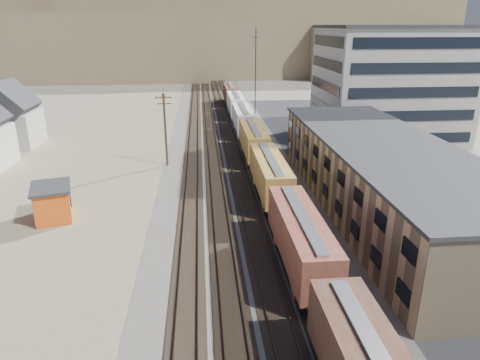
{
  "coord_description": "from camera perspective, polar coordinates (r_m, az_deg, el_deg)",
  "views": [
    {
      "loc": [
        -3.66,
        -15.32,
        18.36
      ],
      "look_at": [
        0.24,
        26.89,
        3.0
      ],
      "focal_mm": 32.0,
      "sensor_mm": 36.0,
      "label": 1
    }
  ],
  "objects": [
    {
      "name": "asphalt_lot",
      "position": [
        59.39,
        20.63,
        0.61
      ],
      "size": [
        26.0,
        120.0,
        0.04
      ],
      "primitive_type": "cube",
      "color": "#232326",
      "rests_on": "ground"
    },
    {
      "name": "dirt_yard",
      "position": [
        60.53,
        -20.67,
        0.95
      ],
      "size": [
        24.0,
        180.0,
        0.03
      ],
      "primitive_type": "cube",
      "color": "#6F634C",
      "rests_on": "ground"
    },
    {
      "name": "freight_train",
      "position": [
        54.83,
        2.77,
        3.4
      ],
      "size": [
        3.0,
        119.74,
        4.46
      ],
      "color": "black",
      "rests_on": "ground"
    },
    {
      "name": "utility_pole_north",
      "position": [
        58.99,
        -9.92,
        6.82
      ],
      "size": [
        2.2,
        0.32,
        10.0
      ],
      "color": "#382619",
      "rests_on": "ground"
    },
    {
      "name": "warehouse",
      "position": [
        46.79,
        18.51,
        0.53
      ],
      "size": [
        12.4,
        40.4,
        7.25
      ],
      "color": "tan",
      "rests_on": "ground"
    },
    {
      "name": "maintenance_shed",
      "position": [
        46.58,
        -23.71,
        -2.69
      ],
      "size": [
        4.85,
        5.6,
        3.5
      ],
      "color": "#E25415",
      "rests_on": "ground"
    },
    {
      "name": "rail_tracks",
      "position": [
        67.89,
        -2.47,
        4.31
      ],
      "size": [
        11.4,
        200.0,
        0.24
      ],
      "color": "black",
      "rests_on": "ground"
    },
    {
      "name": "radio_mast",
      "position": [
        76.5,
        2.07,
        12.97
      ],
      "size": [
        1.2,
        0.16,
        18.0
      ],
      "color": "black",
      "rests_on": "ground"
    },
    {
      "name": "hills_north",
      "position": [
        183.33,
        -4.3,
        18.53
      ],
      "size": [
        265.0,
        80.0,
        32.0
      ],
      "color": "brown",
      "rests_on": "ground"
    },
    {
      "name": "parked_car_blue",
      "position": [
        70.56,
        21.37,
        4.04
      ],
      "size": [
        3.67,
        5.54,
        1.41
      ],
      "primitive_type": "imported",
      "rotation": [
        0.0,
        0.0,
        0.28
      ],
      "color": "navy",
      "rests_on": "ground"
    },
    {
      "name": "ballast_bed",
      "position": [
        67.94,
        -2.0,
        4.25
      ],
      "size": [
        18.0,
        200.0,
        0.06
      ],
      "primitive_type": "cube",
      "color": "#4C4742",
      "rests_on": "ground"
    },
    {
      "name": "parked_car_far",
      "position": [
        81.18,
        22.64,
        5.82
      ],
      "size": [
        2.75,
        4.45,
        1.41
      ],
      "primitive_type": "imported",
      "rotation": [
        0.0,
        0.0,
        0.28
      ],
      "color": "white",
      "rests_on": "ground"
    },
    {
      "name": "office_tower",
      "position": [
        77.59,
        19.25,
        12.1
      ],
      "size": [
        22.6,
        18.6,
        18.45
      ],
      "color": "#9E998E",
      "rests_on": "ground"
    }
  ]
}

